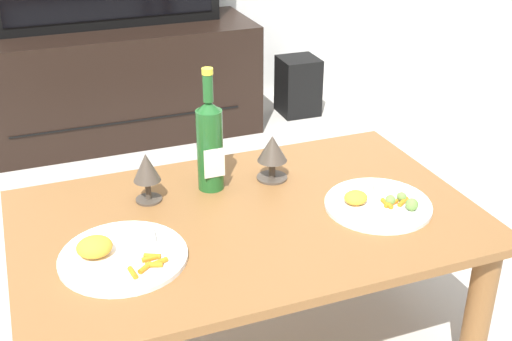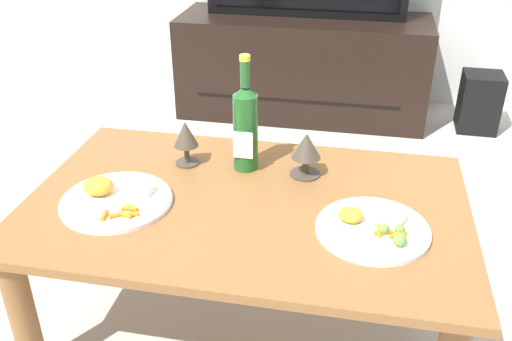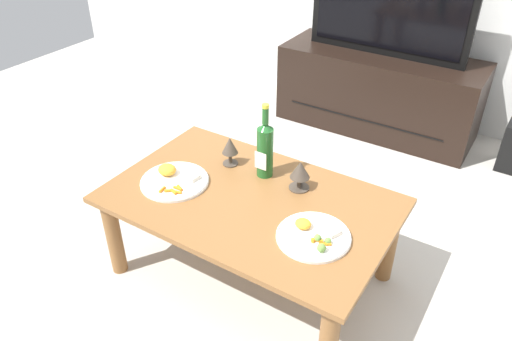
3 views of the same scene
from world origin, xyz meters
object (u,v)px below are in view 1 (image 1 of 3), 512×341
object	(u,v)px
dinner_plate_right	(378,203)
tv_stand	(118,83)
dinner_plate_left	(120,254)
dining_table	(248,239)
floor_speaker	(298,86)
wine_bottle	(210,142)
goblet_left	(147,170)
goblet_right	(272,151)

from	to	relation	value
dinner_plate_right	tv_stand	bearing A→B (deg)	102.40
tv_stand	dinner_plate_left	world-z (taller)	tv_stand
dining_table	dinner_plate_right	world-z (taller)	dinner_plate_right
dining_table	dinner_plate_right	bearing A→B (deg)	-13.31
floor_speaker	wine_bottle	world-z (taller)	wine_bottle
floor_speaker	dinner_plate_right	xyz separation A→B (m)	(-0.55, -1.70, 0.29)
dining_table	goblet_left	bearing A→B (deg)	141.61
tv_stand	floor_speaker	distance (m)	0.94
wine_bottle	goblet_right	xyz separation A→B (m)	(0.18, -0.01, -0.05)
wine_bottle	goblet_left	world-z (taller)	wine_bottle
tv_stand	wine_bottle	xyz separation A→B (m)	(0.00, -1.48, 0.31)
tv_stand	wine_bottle	size ratio (longest dim) A/B	3.78
dinner_plate_left	dining_table	bearing A→B (deg)	12.75
dining_table	dinner_plate_right	size ratio (longest dim) A/B	4.19
dinner_plate_right	goblet_left	bearing A→B (deg)	155.52
tv_stand	dinner_plate_right	xyz separation A→B (m)	(0.38, -1.75, 0.18)
dinner_plate_left	floor_speaker	bearing A→B (deg)	54.02
floor_speaker	dinner_plate_right	world-z (taller)	dinner_plate_right
floor_speaker	wine_bottle	distance (m)	1.76
floor_speaker	wine_bottle	size ratio (longest dim) A/B	0.87
wine_bottle	dinner_plate_left	xyz separation A→B (m)	(-0.30, -0.26, -0.13)
goblet_left	dinner_plate_right	distance (m)	0.62
tv_stand	goblet_left	xyz separation A→B (m)	(-0.18, -1.49, 0.26)
dining_table	tv_stand	bearing A→B (deg)	91.53
dinner_plate_left	goblet_left	bearing A→B (deg)	63.85
dinner_plate_left	dinner_plate_right	world-z (taller)	dinner_plate_left
goblet_left	dinner_plate_left	size ratio (longest dim) A/B	0.46
floor_speaker	dinner_plate_right	size ratio (longest dim) A/B	1.06
dining_table	dinner_plate_right	distance (m)	0.36
floor_speaker	goblet_left	size ratio (longest dim) A/B	2.16
goblet_left	dinner_plate_right	xyz separation A→B (m)	(0.56, -0.26, -0.08)
wine_bottle	dinner_plate_left	distance (m)	0.42
goblet_left	goblet_right	distance (m)	0.36
goblet_left	dining_table	bearing A→B (deg)	-38.39
floor_speaker	goblet_left	bearing A→B (deg)	-126.39
floor_speaker	goblet_right	world-z (taller)	goblet_right
goblet_right	goblet_left	bearing A→B (deg)	-180.00
dining_table	floor_speaker	xyz separation A→B (m)	(0.89, 1.62, -0.21)
dining_table	dinner_plate_right	xyz separation A→B (m)	(0.34, -0.08, 0.08)
goblet_left	dinner_plate_right	bearing A→B (deg)	-24.48
tv_stand	dinner_plate_left	distance (m)	1.78
dining_table	goblet_right	xyz separation A→B (m)	(0.14, 0.17, 0.16)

